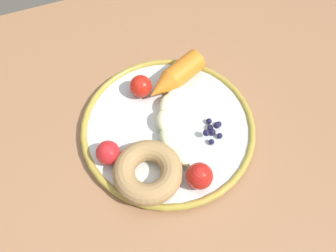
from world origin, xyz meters
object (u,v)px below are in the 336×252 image
object	(u,v)px
blueberry_pile	(213,130)
plate	(168,127)
donut	(148,172)
tomato_far	(108,153)
banana	(169,121)
dining_table	(163,155)
tomato_near	(141,86)
tomato_mid	(200,176)
carrot_orange	(175,77)

from	to	relation	value
blueberry_pile	plate	bearing A→B (deg)	149.85
donut	tomato_far	bearing A→B (deg)	132.41
banana	dining_table	bearing A→B (deg)	-146.46
banana	blueberry_pile	size ratio (longest dim) A/B	3.51
dining_table	tomato_near	bearing A→B (deg)	94.30
donut	tomato_far	size ratio (longest dim) A/B	2.77
blueberry_pile	tomato_near	world-z (taller)	tomato_near
dining_table	tomato_mid	xyz separation A→B (m)	(0.02, -0.11, 0.11)
carrot_orange	tomato_near	world-z (taller)	carrot_orange
donut	tomato_mid	size ratio (longest dim) A/B	2.59
plate	tomato_far	bearing A→B (deg)	-168.21
plate	banana	bearing A→B (deg)	28.13
blueberry_pile	tomato_far	size ratio (longest dim) A/B	1.23
dining_table	banana	size ratio (longest dim) A/B	7.12
plate	tomato_near	size ratio (longest dim) A/B	7.48
carrot_orange	tomato_near	xyz separation A→B (m)	(-0.07, 0.00, -0.00)
dining_table	banana	bearing A→B (deg)	33.54
carrot_orange	tomato_mid	world-z (taller)	same
tomato_near	tomato_far	size ratio (longest dim) A/B	1.02
tomato_near	tomato_far	bearing A→B (deg)	-130.49
dining_table	blueberry_pile	bearing A→B (deg)	-20.45
plate	blueberry_pile	world-z (taller)	blueberry_pile
plate	banana	world-z (taller)	banana
plate	tomato_mid	distance (m)	0.12
dining_table	plate	bearing A→B (deg)	34.47
donut	blueberry_pile	distance (m)	0.14
carrot_orange	banana	bearing A→B (deg)	-117.60
banana	donut	bearing A→B (deg)	-130.09
banana	tomato_mid	bearing A→B (deg)	-87.02
dining_table	plate	distance (m)	0.09
tomato_near	tomato_far	distance (m)	0.15
tomato_mid	tomato_far	distance (m)	0.16
dining_table	tomato_far	distance (m)	0.15
banana	tomato_near	size ratio (longest dim) A/B	4.22
dining_table	tomato_mid	size ratio (longest dim) A/B	28.79
plate	tomato_near	bearing A→B (deg)	103.46
tomato_far	tomato_near	bearing A→B (deg)	49.51
dining_table	tomato_far	bearing A→B (deg)	-171.74
tomato_far	carrot_orange	bearing A→B (deg)	33.83
banana	tomato_near	distance (m)	0.09
tomato_mid	dining_table	bearing A→B (deg)	101.66
carrot_orange	tomato_mid	size ratio (longest dim) A/B	3.03
blueberry_pile	dining_table	bearing A→B (deg)	159.55
blueberry_pile	tomato_mid	size ratio (longest dim) A/B	1.15
dining_table	donut	bearing A→B (deg)	-126.51
donut	blueberry_pile	bearing A→B (deg)	16.19
plate	dining_table	bearing A→B (deg)	-145.53
carrot_orange	donut	xyz separation A→B (m)	(-0.11, -0.16, -0.00)
donut	tomato_mid	world-z (taller)	tomato_mid
donut	blueberry_pile	xyz separation A→B (m)	(0.13, 0.04, -0.01)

